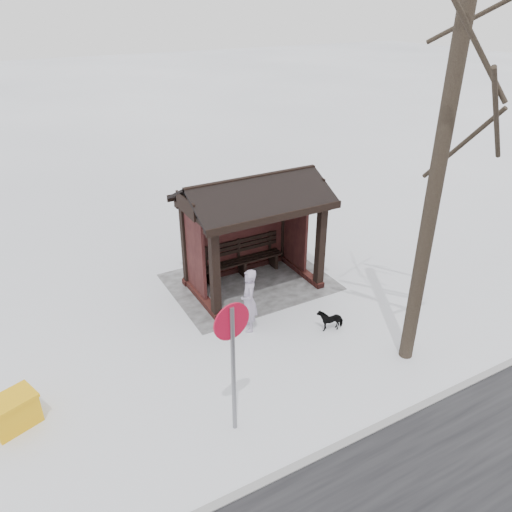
{
  "coord_description": "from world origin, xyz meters",
  "views": [
    {
      "loc": [
        5.54,
        10.17,
        6.98
      ],
      "look_at": [
        0.35,
        0.8,
        1.35
      ],
      "focal_mm": 35.0,
      "sensor_mm": 36.0,
      "label": 1
    }
  ],
  "objects": [
    {
      "name": "ground",
      "position": [
        0.0,
        0.0,
        0.0
      ],
      "size": [
        120.0,
        120.0,
        0.0
      ],
      "primitive_type": "plane",
      "color": "white",
      "rests_on": "ground"
    },
    {
      "name": "dog",
      "position": [
        -0.64,
        2.59,
        0.25
      ],
      "size": [
        0.65,
        0.4,
        0.51
      ],
      "primitive_type": "imported",
      "rotation": [
        0.0,
        0.0,
        1.35
      ],
      "color": "black",
      "rests_on": "ground"
    },
    {
      "name": "tree_near",
      "position": [
        -1.5,
        4.2,
        6.16
      ],
      "size": [
        3.42,
        3.42,
        9.03
      ],
      "color": "black",
      "rests_on": "ground"
    },
    {
      "name": "grit_bin",
      "position": [
        6.15,
        2.25,
        0.33
      ],
      "size": [
        0.98,
        0.82,
        0.64
      ],
      "rotation": [
        0.0,
        0.0,
        0.34
      ],
      "color": "#EBA80D",
      "rests_on": "ground"
    },
    {
      "name": "kerb",
      "position": [
        0.0,
        5.5,
        0.01
      ],
      "size": [
        120.0,
        0.15,
        0.06
      ],
      "primitive_type": "cube",
      "color": "gray",
      "rests_on": "ground"
    },
    {
      "name": "pedestrian",
      "position": [
        1.03,
        1.69,
        0.78
      ],
      "size": [
        0.53,
        0.66,
        1.56
      ],
      "primitive_type": "imported",
      "rotation": [
        0.0,
        0.0,
        1.25
      ],
      "color": "#A69AB4",
      "rests_on": "ground"
    },
    {
      "name": "trampled_patch",
      "position": [
        0.0,
        -0.2,
        0.01
      ],
      "size": [
        4.2,
        3.2,
        0.02
      ],
      "primitive_type": "cube",
      "color": "#97979D",
      "rests_on": "ground"
    },
    {
      "name": "road_sign",
      "position": [
        2.69,
        4.21,
        1.89
      ],
      "size": [
        0.68,
        0.13,
        2.66
      ],
      "rotation": [
        0.0,
        0.0,
        0.13
      ],
      "color": "slate",
      "rests_on": "ground"
    },
    {
      "name": "bus_shelter",
      "position": [
        0.0,
        -0.16,
        2.17
      ],
      "size": [
        3.6,
        2.4,
        3.09
      ],
      "color": "#3B1715",
      "rests_on": "ground"
    }
  ]
}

